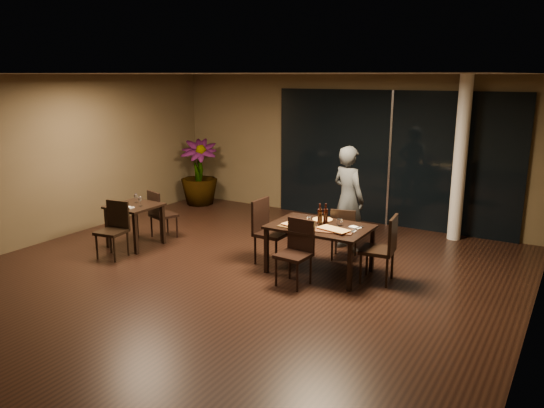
{
  "coord_description": "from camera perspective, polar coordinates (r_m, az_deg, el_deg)",
  "views": [
    {
      "loc": [
        4.38,
        -6.23,
        2.99
      ],
      "look_at": [
        0.29,
        0.56,
        1.05
      ],
      "focal_mm": 35.0,
      "sensor_mm": 36.0,
      "label": 1
    }
  ],
  "objects": [
    {
      "name": "round_pizza",
      "position": [
        8.41,
        5.45,
        -1.7
      ],
      "size": [
        0.31,
        0.31,
        0.01
      ],
      "primitive_type": "cylinder",
      "color": "#B72B14",
      "rests_on": "main_table"
    },
    {
      "name": "side_napkin",
      "position": [
        9.48,
        -15.19,
        -0.35
      ],
      "size": [
        0.18,
        0.11,
        0.01
      ],
      "primitive_type": "cube",
      "rotation": [
        0.0,
        0.0,
        0.02
      ],
      "color": "silver",
      "rests_on": "side_table"
    },
    {
      "name": "chair_side_far",
      "position": [
        10.07,
        -11.99,
        -0.84
      ],
      "size": [
        0.53,
        0.53,
        0.9
      ],
      "rotation": [
        0.0,
        0.0,
        2.84
      ],
      "color": "black",
      "rests_on": "ground"
    },
    {
      "name": "bottle_a",
      "position": [
        8.17,
        5.17,
        -1.06
      ],
      "size": [
        0.07,
        0.07,
        0.32
      ],
      "primitive_type": null,
      "color": "black",
      "rests_on": "main_table"
    },
    {
      "name": "tumbler_right",
      "position": [
        8.15,
        7.27,
        -1.95
      ],
      "size": [
        0.09,
        0.09,
        0.1
      ],
      "primitive_type": "cylinder",
      "color": "white",
      "rests_on": "main_table"
    },
    {
      "name": "chair_main_right",
      "position": [
        7.91,
        11.93,
        -4.41
      ],
      "size": [
        0.52,
        0.52,
        1.01
      ],
      "rotation": [
        0.0,
        0.0,
        -1.45
      ],
      "color": "black",
      "rests_on": "ground"
    },
    {
      "name": "main_table",
      "position": [
        8.13,
        5.17,
        -2.84
      ],
      "size": [
        1.5,
        1.0,
        0.75
      ],
      "color": "black",
      "rests_on": "ground"
    },
    {
      "name": "ground",
      "position": [
        8.18,
        -3.8,
        -7.72
      ],
      "size": [
        8.0,
        8.0,
        0.0
      ],
      "primitive_type": "plane",
      "color": "black",
      "rests_on": "ground"
    },
    {
      "name": "chair_side_near",
      "position": [
        9.25,
        -16.59,
        -2.3
      ],
      "size": [
        0.5,
        0.5,
        0.94
      ],
      "rotation": [
        0.0,
        0.0,
        0.15
      ],
      "color": "black",
      "rests_on": "ground"
    },
    {
      "name": "potted_plant",
      "position": [
        12.53,
        -7.87,
        3.38
      ],
      "size": [
        1.16,
        1.16,
        1.52
      ],
      "primitive_type": "imported",
      "rotation": [
        0.0,
        0.0,
        0.64
      ],
      "color": "#214D19",
      "rests_on": "ground"
    },
    {
      "name": "bottle_b",
      "position": [
        8.05,
        5.23,
        -1.41
      ],
      "size": [
        0.06,
        0.06,
        0.28
      ],
      "primitive_type": null,
      "color": "black",
      "rests_on": "main_table"
    },
    {
      "name": "pizza_board_left",
      "position": [
        8.0,
        2.73,
        -2.47
      ],
      "size": [
        0.56,
        0.29,
        0.01
      ],
      "primitive_type": "cube",
      "rotation": [
        0.0,
        0.0,
        -0.02
      ],
      "color": "#482F17",
      "rests_on": "main_table"
    },
    {
      "name": "pizza_board_right",
      "position": [
        7.85,
        6.65,
        -2.87
      ],
      "size": [
        0.62,
        0.39,
        0.01
      ],
      "primitive_type": "cube",
      "rotation": [
        0.0,
        0.0,
        0.2
      ],
      "color": "#442515",
      "rests_on": "main_table"
    },
    {
      "name": "tumbler_left",
      "position": [
        8.27,
        4.0,
        -1.7
      ],
      "size": [
        0.07,
        0.07,
        0.08
      ],
      "primitive_type": "cylinder",
      "color": "white",
      "rests_on": "main_table"
    },
    {
      "name": "wine_glass_b",
      "position": [
        9.53,
        -13.99,
        0.27
      ],
      "size": [
        0.07,
        0.07,
        0.17
      ],
      "primitive_type": null,
      "color": "white",
      "rests_on": "side_table"
    },
    {
      "name": "wall_right",
      "position": [
        6.41,
        27.22,
        -1.24
      ],
      "size": [
        0.1,
        8.0,
        3.0
      ],
      "primitive_type": "cube",
      "color": "#4B3E28",
      "rests_on": "ground"
    },
    {
      "name": "chair_main_left",
      "position": [
        8.58,
        -0.54,
        -2.56
      ],
      "size": [
        0.48,
        0.48,
        1.04
      ],
      "rotation": [
        0.0,
        0.0,
        1.57
      ],
      "color": "black",
      "rests_on": "ground"
    },
    {
      "name": "chair_main_near",
      "position": [
        7.72,
        2.67,
        -4.82
      ],
      "size": [
        0.47,
        0.47,
        0.96
      ],
      "rotation": [
        0.0,
        0.0,
        -0.07
      ],
      "color": "black",
      "rests_on": "ground"
    },
    {
      "name": "column",
      "position": [
        10.18,
        19.58,
        4.55
      ],
      "size": [
        0.24,
        0.24,
        3.0
      ],
      "primitive_type": "cylinder",
      "color": "white",
      "rests_on": "ground"
    },
    {
      "name": "wall_left",
      "position": [
        10.58,
        -22.32,
        4.63
      ],
      "size": [
        0.1,
        8.0,
        3.0
      ],
      "primitive_type": "cube",
      "color": "#4B3E28",
      "rests_on": "ground"
    },
    {
      "name": "oblong_pizza_left",
      "position": [
        7.99,
        2.73,
        -2.36
      ],
      "size": [
        0.49,
        0.31,
        0.02
      ],
      "primitive_type": null,
      "rotation": [
        0.0,
        0.0,
        -0.22
      ],
      "color": "#69090D",
      "rests_on": "pizza_board_left"
    },
    {
      "name": "napkin_far",
      "position": [
        8.06,
        8.94,
        -2.51
      ],
      "size": [
        0.2,
        0.15,
        0.01
      ],
      "primitive_type": "cube",
      "rotation": [
        0.0,
        0.0,
        -0.32
      ],
      "color": "white",
      "rests_on": "main_table"
    },
    {
      "name": "diner",
      "position": [
        9.2,
        8.2,
        0.57
      ],
      "size": [
        0.73,
        0.62,
        1.83
      ],
      "primitive_type": "imported",
      "rotation": [
        0.0,
        0.0,
        2.75
      ],
      "color": "#2E3133",
      "rests_on": "ground"
    },
    {
      "name": "side_table",
      "position": [
        9.7,
        -14.56,
        -0.82
      ],
      "size": [
        0.8,
        0.8,
        0.75
      ],
      "color": "black",
      "rests_on": "ground"
    },
    {
      "name": "wine_glass_a",
      "position": [
        9.8,
        -14.41,
        0.59
      ],
      "size": [
        0.07,
        0.07,
        0.16
      ],
      "primitive_type": null,
      "color": "white",
      "rests_on": "side_table"
    },
    {
      "name": "wall_back",
      "position": [
        11.27,
        7.96,
        6.03
      ],
      "size": [
        8.0,
        0.1,
        3.0
      ],
      "primitive_type": "cube",
      "color": "#4B3E28",
      "rests_on": "ground"
    },
    {
      "name": "window_panel",
      "position": [
        10.86,
        12.61,
        4.74
      ],
      "size": [
        5.0,
        0.06,
        2.7
      ],
      "primitive_type": "cube",
      "color": "black",
      "rests_on": "ground"
    },
    {
      "name": "ceiling",
      "position": [
        7.61,
        -4.17,
        13.94
      ],
      "size": [
        8.0,
        8.0,
        0.04
      ],
      "primitive_type": "cube",
      "color": "silver",
      "rests_on": "wall_back"
    },
    {
      "name": "bottle_c",
      "position": [
        8.15,
        5.79,
        -1.08
      ],
      "size": [
        0.07,
        0.07,
        0.33
      ],
      "primitive_type": null,
      "color": "black",
      "rests_on": "main_table"
    },
    {
      "name": "napkin_near",
      "position": [
        7.87,
        8.33,
        -2.89
      ],
      "size": [
        0.18,
        0.11,
        0.01
      ],
      "primitive_type": "cube",
      "rotation": [
        0.0,
        0.0,
        0.05
      ],
      "color": "white",
      "rests_on": "main_table"
    },
    {
      "name": "chair_main_far",
      "position": [
        8.77,
        7.71,
        -2.94
      ],
      "size": [
        0.49,
        0.49,
        0.88
      ],
      "rotation": [
        0.0,
        0.0,
        3.37
      ],
      "color": "black",
      "rests_on": "ground"
    },
    {
      "name": "oblong_pizza_right",
      "position": [
        7.84,
        6.66,
        -2.76
      ],
      "size": [
        0.5,
        0.31,
        0.02
      ],
      "primitive_type": null,
      "rotation": [
        0.0,
        0.0,
        -0.24
      ],
      "color": "maroon",
      "rests_on": "pizza_board_right"
    }
  ]
}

